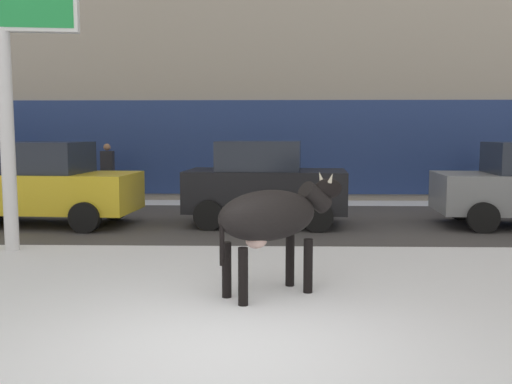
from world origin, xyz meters
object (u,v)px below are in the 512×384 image
Objects in this scene: car_black_hatchback at (265,183)px; pedestrian_by_cars at (23,173)px; pedestrian_near_billboard at (488,174)px; pedestrian_far_left at (108,173)px; cow_black at (273,217)px; car_yellow_sedan at (40,184)px.

car_black_hatchback reaches higher than pedestrian_by_cars.
pedestrian_by_cars is (-13.28, 0.00, 0.00)m from pedestrian_near_billboard.
pedestrian_by_cars is 1.00× the size of pedestrian_far_left.
car_black_hatchback is at bearing -38.05° from pedestrian_far_left.
cow_black is 0.42× the size of car_yellow_sedan.
pedestrian_near_billboard is at bearing 55.61° from cow_black.
cow_black is 11.46m from pedestrian_by_cars.
car_yellow_sedan is 11.85m from pedestrian_near_billboard.
cow_black is 0.50× the size of car_black_hatchback.
cow_black is at bearing -45.64° from car_yellow_sedan.
car_black_hatchback is 7.22m from pedestrian_near_billboard.
pedestrian_by_cars is at bearing 118.63° from car_yellow_sedan.
cow_black is at bearing -51.40° from pedestrian_by_cars.
car_black_hatchback is 2.09× the size of pedestrian_near_billboard.
car_black_hatchback is at bearing -150.51° from pedestrian_near_billboard.
car_black_hatchback reaches higher than cow_black.
cow_black is at bearing -124.39° from pedestrian_near_billboard.
pedestrian_by_cars is at bearing 128.60° from cow_black.
car_black_hatchback is 2.09× the size of pedestrian_far_left.
pedestrian_far_left is (2.45, 0.00, 0.00)m from pedestrian_by_cars.
car_yellow_sedan is at bearing -178.08° from car_black_hatchback.
car_black_hatchback is (-0.16, 5.40, -0.07)m from cow_black.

